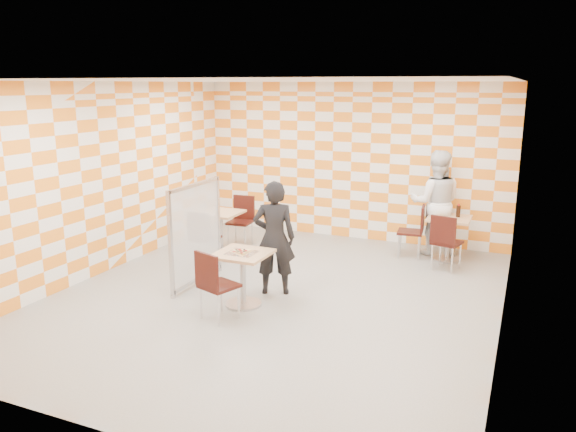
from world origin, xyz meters
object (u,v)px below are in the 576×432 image
Objects in this scene: second_table at (448,231)px; chair_second_front at (445,238)px; man_dark at (274,238)px; sport_bottle at (444,210)px; chair_empty_far at (242,216)px; partition at (196,233)px; chair_main_front at (213,281)px; main_table at (243,270)px; chair_second_side at (416,227)px; chair_empty_near at (202,234)px; empty_table at (221,225)px; man_white at (436,203)px; soda_bottle at (458,211)px.

chair_second_front is (0.03, -0.63, 0.04)m from second_table.
man_dark is 3.35m from sport_bottle.
sport_bottle is at bearing -148.72° from man_dark.
man_dark is 8.24× the size of sport_bottle.
sport_bottle is at bearing 10.57° from chair_empty_far.
partition reaches higher than chair_empty_far.
sport_bottle is (1.96, 2.71, 0.01)m from man_dark.
chair_main_front is 3.52m from chair_empty_far.
second_table is 3.35m from man_dark.
main_table is 0.81× the size of chair_second_side.
chair_empty_near is at bearing -160.37° from chair_second_front.
sport_bottle reaches higher than chair_empty_far.
empty_table is 0.81× the size of chair_main_front.
man_white is at bearing 22.82° from empty_table.
partition is at bearing -17.53° from man_dark.
chair_second_front is at bearing -87.03° from second_table.
soda_bottle reaches higher than chair_main_front.
chair_empty_near is at bearing 125.27° from chair_main_front.
chair_second_front is at bearing -43.37° from chair_second_side.
soda_bottle is (0.13, 0.09, 0.34)m from second_table.
main_table is 3.97m from sport_bottle.
partition is 7.75× the size of sport_bottle.
main_table is 0.81× the size of chair_empty_near.
chair_empty_near is 4.62× the size of sport_bottle.
chair_empty_near is at bearing 138.41° from main_table.
sport_bottle is 0.87× the size of soda_bottle.
chair_main_front is (1.43, -2.65, 0.04)m from empty_table.
partition is at bearing -140.47° from second_table.
partition is (-0.95, 1.10, 0.25)m from chair_main_front.
second_table is 0.41× the size of man_white.
chair_main_front is 2.29m from chair_empty_near.
partition reaches higher than second_table.
second_table is at bearing 54.71° from main_table.
chair_second_side is 0.76m from soda_bottle.
chair_second_front and chair_empty_near have the same top height.
soda_bottle is (3.44, 2.81, 0.06)m from partition.
chair_empty_near is at bearing -89.93° from chair_empty_far.
chair_main_front is 4.02× the size of soda_bottle.
sport_bottle is (-0.11, 0.10, 0.33)m from second_table.
chair_empty_near is 0.56× the size of man_dark.
empty_table is at bearing -62.75° from man_dark.
soda_bottle is (2.21, 2.70, 0.03)m from man_dark.
man_white reaches higher than main_table.
partition is (-3.34, -2.10, 0.25)m from chair_second_front.
chair_second_front is 1.00× the size of chair_empty_near.
chair_second_side is 4.62× the size of sport_bottle.
partition reaches higher than chair_main_front.
chair_empty_far is (-0.00, 1.39, 0.00)m from chair_empty_near.
partition is (0.48, -1.55, 0.28)m from empty_table.
main_table is 3.57m from chair_second_side.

